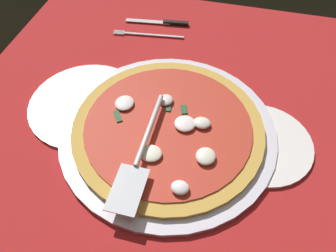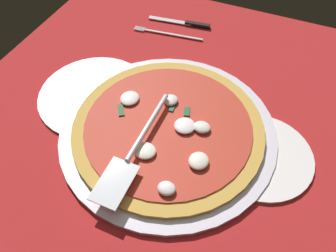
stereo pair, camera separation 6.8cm
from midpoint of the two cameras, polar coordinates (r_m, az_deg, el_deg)
The scene contains 8 objects.
ground_plane at distance 70.63cm, azimuth 4.98°, elevation -1.21°, with size 101.29×101.29×0.80cm, color #A91F20.
checker_pattern at distance 70.27cm, azimuth 5.01°, elevation -0.99°, with size 101.29×101.29×0.10cm.
pizza_pan at distance 69.10cm, azimuth 2.80°, elevation -1.05°, with size 44.98×44.98×1.37cm, color silver.
dinner_plate_left at distance 77.28cm, azimuth -10.05°, elevation 5.13°, with size 25.70×25.70×1.00cm, color white.
dinner_plate_right at distance 69.38cm, azimuth 18.49°, elevation -4.84°, with size 20.64×20.64×1.00cm, color white.
pizza at distance 67.91cm, azimuth 2.87°, elevation -0.43°, with size 39.65×39.65×2.69cm.
pizza_server at distance 61.71cm, azimuth -2.87°, elevation -4.42°, with size 5.53×27.15×1.00cm.
place_setting_far at distance 96.03cm, azimuth 3.62°, elevation 16.27°, with size 20.83×15.63×1.40cm.
Camera 2 is at (14.50, -40.67, 55.43)cm, focal length 35.28 mm.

